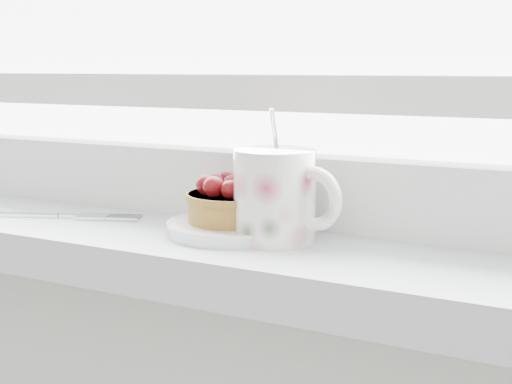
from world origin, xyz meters
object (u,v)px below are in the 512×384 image
Objects in this scene: saucer at (233,228)px; raspberry_tart at (232,201)px; fork at (43,215)px; floral_mug at (277,194)px.

raspberry_tart is (-0.00, -0.00, 0.03)m from saucer.
saucer is 0.03m from raspberry_tart.
raspberry_tart is 0.44× the size of fork.
fork is (-0.26, -0.02, -0.04)m from floral_mug.
saucer is at bearing 7.22° from fork.
saucer is 0.06m from floral_mug.
raspberry_tart is 0.05m from floral_mug.
floral_mug is at bearing -7.63° from saucer.
raspberry_tart is 0.22m from fork.
fork is (-0.21, -0.03, -0.03)m from raspberry_tart.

